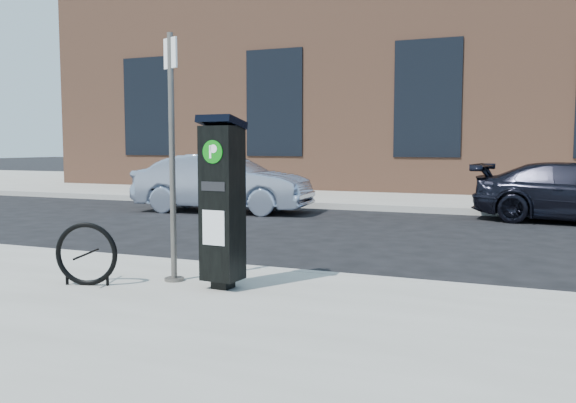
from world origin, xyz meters
The scene contains 9 objects.
ground centered at (0.00, 0.00, 0.00)m, with size 120.00×120.00×0.00m, color black.
sidewalk_far centered at (0.00, 14.00, 0.07)m, with size 60.00×12.00×0.15m, color gray.
curb_near centered at (0.00, -0.02, 0.07)m, with size 60.00×0.12×0.16m, color #9E9B93.
curb_far centered at (0.00, 8.02, 0.07)m, with size 60.00×0.12×0.16m, color #9E9B93.
building centered at (0.00, 17.00, 4.15)m, with size 28.00×10.05×8.25m.
parking_kiosk centered at (0.25, -1.13, 1.05)m, with size 0.43×0.39×1.76m.
sign_pole centered at (-0.41, -1.03, 1.46)m, with size 0.22×0.21×2.63m.
bike_rack centered at (-1.13, -1.57, 0.48)m, with size 0.66×0.25×0.67m.
car_silver centered at (-3.88, 6.40, 0.70)m, with size 1.48×4.24×1.40m, color #838FA7.
Camera 1 is at (3.22, -6.54, 1.61)m, focal length 38.00 mm.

